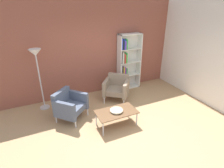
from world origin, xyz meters
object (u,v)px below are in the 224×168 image
coffee_table_low (116,113)px  floor_lamp_torchiere (36,60)px  bookshelf_tall (126,63)px  armchair_corner_red (69,105)px  armchair_by_bookshelf (117,87)px  decorative_bowl (116,110)px

coffee_table_low → floor_lamp_torchiere: (-1.54, 1.62, 1.08)m
bookshelf_tall → armchair_corner_red: (-2.25, -1.04, -0.51)m
armchair_corner_red → floor_lamp_torchiere: size_ratio=0.55×
armchair_by_bookshelf → armchair_corner_red: 1.63m
armchair_corner_red → armchair_by_bookshelf: bearing=-28.1°
decorative_bowl → floor_lamp_torchiere: (-1.54, 1.62, 1.01)m
floor_lamp_torchiere → armchair_corner_red: bearing=-56.3°
armchair_by_bookshelf → armchair_corner_red: bearing=-125.8°
coffee_table_low → armchair_corner_red: armchair_corner_red is taller
bookshelf_tall → armchair_by_bookshelf: 1.05m
bookshelf_tall → coffee_table_low: size_ratio=1.90×
decorative_bowl → bookshelf_tall: bearing=55.2°
coffee_table_low → bookshelf_tall: bearing=55.2°
decorative_bowl → floor_lamp_torchiere: size_ratio=0.18×
floor_lamp_torchiere → coffee_table_low: bearing=-46.4°
coffee_table_low → armchair_by_bookshelf: armchair_by_bookshelf is taller
bookshelf_tall → armchair_corner_red: 2.53m
decorative_bowl → armchair_corner_red: (-0.98, 0.78, -0.02)m
armchair_by_bookshelf → bookshelf_tall: bearing=82.3°
coffee_table_low → decorative_bowl: decorative_bowl is taller
decorative_bowl → armchair_by_bookshelf: bearing=63.5°
coffee_table_low → armchair_by_bookshelf: size_ratio=1.05×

